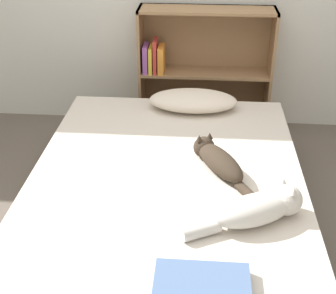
{
  "coord_description": "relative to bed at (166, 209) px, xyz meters",
  "views": [
    {
      "loc": [
        0.17,
        -2.0,
        1.75
      ],
      "look_at": [
        0.0,
        0.15,
        0.5
      ],
      "focal_mm": 50.0,
      "sensor_mm": 36.0,
      "label": 1
    }
  ],
  "objects": [
    {
      "name": "bed",
      "position": [
        0.0,
        0.0,
        0.0
      ],
      "size": [
        1.47,
        2.05,
        0.4
      ],
      "color": "#333338",
      "rests_on": "ground_plane"
    },
    {
      "name": "bookshelf",
      "position": [
        0.15,
        1.37,
        0.29
      ],
      "size": [
        0.98,
        0.26,
        0.95
      ],
      "color": "#8E6B47",
      "rests_on": "ground_plane"
    },
    {
      "name": "cat_dark",
      "position": [
        0.27,
        0.11,
        0.26
      ],
      "size": [
        0.36,
        0.52,
        0.14
      ],
      "rotation": [
        0.0,
        0.0,
        2.1
      ],
      "color": "#33281E",
      "rests_on": "bed"
    },
    {
      "name": "cat_light",
      "position": [
        0.45,
        -0.3,
        0.27
      ],
      "size": [
        0.55,
        0.35,
        0.17
      ],
      "rotation": [
        0.0,
        0.0,
        0.46
      ],
      "color": "beige",
      "rests_on": "bed"
    },
    {
      "name": "pillow",
      "position": [
        0.11,
        0.84,
        0.26
      ],
      "size": [
        0.58,
        0.3,
        0.13
      ],
      "color": "beige",
      "rests_on": "bed"
    },
    {
      "name": "ground_plane",
      "position": [
        0.0,
        0.0,
        -0.2
      ],
      "size": [
        8.0,
        8.0,
        0.0
      ],
      "primitive_type": "plane",
      "color": "brown"
    }
  ]
}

